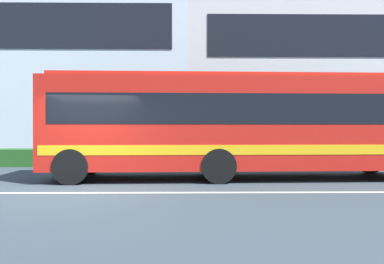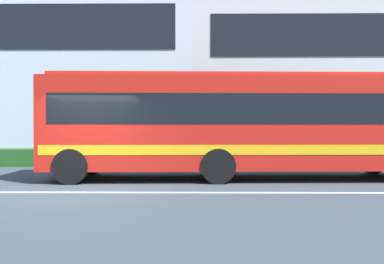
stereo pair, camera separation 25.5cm
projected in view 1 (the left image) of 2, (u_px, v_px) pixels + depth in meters
ground_plane at (77, 193)px, 8.92m from camera, size 160.00×160.00×0.00m
lane_centre_line at (77, 193)px, 8.92m from camera, size 60.00×0.16×0.01m
hedge_row_far at (47, 157)px, 15.51m from camera, size 23.41×1.10×0.71m
apartment_block_left at (28, 64)px, 24.46m from camera, size 21.36×11.39×11.82m
apartment_block_right at (368, 70)px, 24.76m from camera, size 24.30×11.39×11.03m
transit_bus at (238, 122)px, 11.59m from camera, size 11.85×2.89×3.21m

